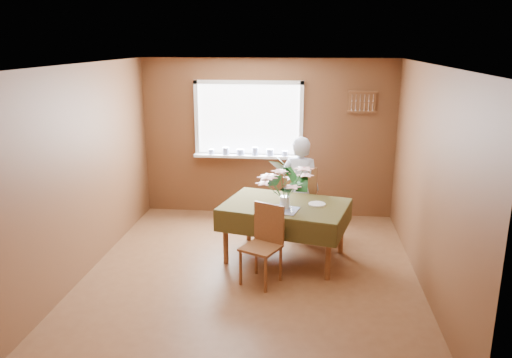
# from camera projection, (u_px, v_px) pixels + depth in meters

# --- Properties ---
(floor) EXTENTS (4.50, 4.50, 0.00)m
(floor) POSITION_uv_depth(u_px,v_px,m) (251.00, 273.00, 6.10)
(floor) COLOR brown
(floor) RESTS_ON ground
(ceiling) EXTENTS (4.50, 4.50, 0.00)m
(ceiling) POSITION_uv_depth(u_px,v_px,m) (251.00, 64.00, 5.43)
(ceiling) COLOR white
(ceiling) RESTS_ON wall_back
(wall_back) EXTENTS (4.00, 0.00, 4.00)m
(wall_back) POSITION_uv_depth(u_px,v_px,m) (267.00, 138.00, 7.92)
(wall_back) COLOR brown
(wall_back) RESTS_ON floor
(wall_front) EXTENTS (4.00, 0.00, 4.00)m
(wall_front) POSITION_uv_depth(u_px,v_px,m) (215.00, 255.00, 3.61)
(wall_front) COLOR brown
(wall_front) RESTS_ON floor
(wall_left) EXTENTS (0.00, 4.50, 4.50)m
(wall_left) POSITION_uv_depth(u_px,v_px,m) (85.00, 170.00, 5.97)
(wall_left) COLOR brown
(wall_left) RESTS_ON floor
(wall_right) EXTENTS (0.00, 4.50, 4.50)m
(wall_right) POSITION_uv_depth(u_px,v_px,m) (429.00, 180.00, 5.56)
(wall_right) COLOR brown
(wall_right) RESTS_ON floor
(window_assembly) EXTENTS (1.72, 0.20, 1.22)m
(window_assembly) POSITION_uv_depth(u_px,v_px,m) (248.00, 132.00, 7.88)
(window_assembly) COLOR white
(window_assembly) RESTS_ON wall_back
(spoon_rack) EXTENTS (0.44, 0.05, 0.33)m
(spoon_rack) POSITION_uv_depth(u_px,v_px,m) (362.00, 102.00, 7.58)
(spoon_rack) COLOR brown
(spoon_rack) RESTS_ON wall_back
(dining_table) EXTENTS (1.75, 1.39, 0.75)m
(dining_table) POSITION_uv_depth(u_px,v_px,m) (285.00, 210.00, 6.37)
(dining_table) COLOR brown
(dining_table) RESTS_ON floor
(chair_far) EXTENTS (0.57, 0.57, 1.07)m
(chair_far) POSITION_uv_depth(u_px,v_px,m) (303.00, 198.00, 7.13)
(chair_far) COLOR brown
(chair_far) RESTS_ON floor
(chair_near) EXTENTS (0.53, 0.53, 0.93)m
(chair_near) POSITION_uv_depth(u_px,v_px,m) (264.00, 240.00, 5.81)
(chair_near) COLOR brown
(chair_near) RESTS_ON floor
(seated_woman) EXTENTS (0.60, 0.45, 1.50)m
(seated_woman) POSITION_uv_depth(u_px,v_px,m) (300.00, 189.00, 6.99)
(seated_woman) COLOR white
(seated_woman) RESTS_ON floor
(flower_bouquet) EXTENTS (0.62, 0.62, 0.53)m
(flower_bouquet) POSITION_uv_depth(u_px,v_px,m) (285.00, 181.00, 6.09)
(flower_bouquet) COLOR white
(flower_bouquet) RESTS_ON dining_table
(side_plate) EXTENTS (0.29, 0.29, 0.01)m
(side_plate) POSITION_uv_depth(u_px,v_px,m) (317.00, 204.00, 6.31)
(side_plate) COLOR white
(side_plate) RESTS_ON dining_table
(table_knife) EXTENTS (0.04, 0.20, 0.00)m
(table_knife) POSITION_uv_depth(u_px,v_px,m) (291.00, 210.00, 6.10)
(table_knife) COLOR silver
(table_knife) RESTS_ON dining_table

